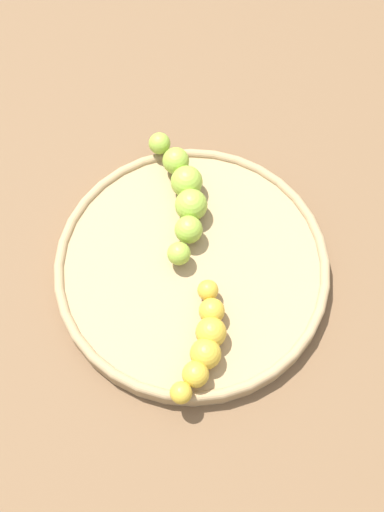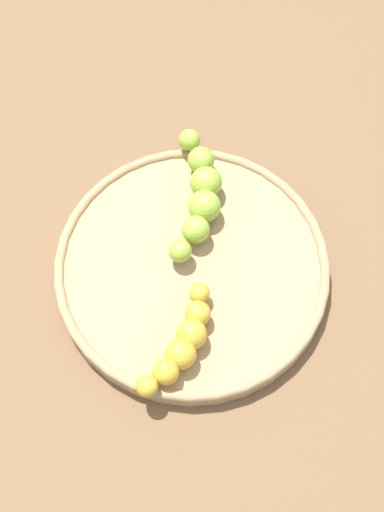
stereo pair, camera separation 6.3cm
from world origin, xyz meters
The scene contains 4 objects.
ground_plane centered at (0.00, 0.00, 0.00)m, with size 2.40×2.40×0.00m, color brown.
fruit_bowl centered at (0.00, 0.00, 0.01)m, with size 0.27×0.27×0.02m.
banana_green centered at (0.03, 0.06, 0.04)m, with size 0.08×0.14×0.03m.
banana_spotted centered at (-0.04, -0.08, 0.03)m, with size 0.10×0.09×0.03m.
Camera 1 is at (-0.15, -0.22, 0.61)m, focal length 46.10 mm.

